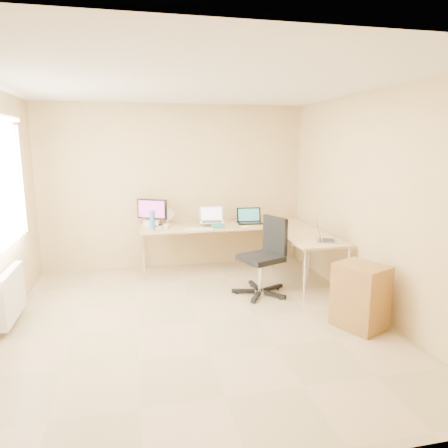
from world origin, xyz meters
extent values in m
plane|color=tan|center=(0.00, 0.00, 0.00)|extent=(4.50, 4.50, 0.00)
plane|color=white|center=(0.00, 0.00, 2.60)|extent=(4.50, 4.50, 0.00)
plane|color=tan|center=(0.00, 2.25, 1.30)|extent=(4.50, 0.00, 4.50)
plane|color=tan|center=(0.00, -2.25, 1.30)|extent=(4.50, 0.00, 4.50)
plane|color=tan|center=(2.10, 0.00, 1.30)|extent=(0.00, 4.50, 4.50)
cube|color=tan|center=(0.72, 1.85, 0.36)|extent=(2.65, 0.70, 0.73)
cube|color=tan|center=(1.70, 0.85, 0.36)|extent=(0.70, 1.30, 0.73)
cube|color=black|center=(-0.39, 2.05, 0.94)|extent=(0.50, 0.38, 0.42)
cube|color=#237768|center=(0.60, 1.74, 0.75)|extent=(0.24, 0.30, 0.04)
cube|color=silver|center=(0.52, 1.86, 0.90)|extent=(0.40, 0.32, 0.24)
cube|color=black|center=(1.15, 1.89, 0.85)|extent=(0.41, 0.32, 0.24)
cube|color=silver|center=(0.28, 1.57, 0.74)|extent=(0.42, 0.21, 0.02)
ellipsoid|color=white|center=(0.97, 1.55, 0.75)|extent=(0.11, 0.08, 0.04)
imported|color=silver|center=(-0.20, 1.72, 0.77)|extent=(0.11, 0.11, 0.08)
cylinder|color=silver|center=(0.30, 1.64, 0.74)|extent=(0.15, 0.15, 0.03)
cylinder|color=#446DA2|center=(-0.40, 1.72, 0.88)|extent=(0.09, 0.09, 0.29)
cube|color=silver|center=(-0.34, 1.88, 0.73)|extent=(0.26, 0.32, 0.01)
cube|color=white|center=(-0.40, 2.05, 0.77)|extent=(0.26, 0.21, 0.08)
cylinder|color=silver|center=(-0.16, 2.05, 0.86)|extent=(0.25, 0.25, 0.26)
cylinder|color=black|center=(1.46, 1.55, 0.79)|extent=(0.08, 0.08, 0.11)
cube|color=#999CB0|center=(1.81, 0.50, 0.84)|extent=(0.40, 0.36, 0.22)
cube|color=black|center=(0.96, 0.68, 0.50)|extent=(0.82, 0.82, 1.05)
cube|color=brown|center=(1.72, -0.51, 0.36)|extent=(0.59, 0.64, 0.71)
cube|color=white|center=(-2.03, 0.40, 0.35)|extent=(0.09, 0.80, 0.55)
camera|label=1|loc=(-0.65, -4.32, 2.01)|focal=32.82mm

